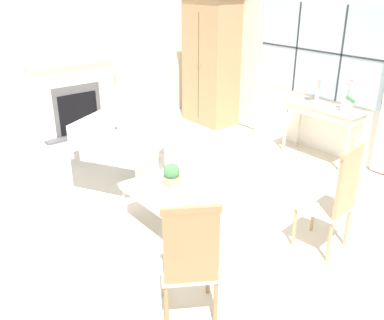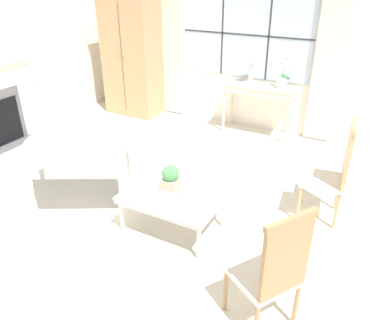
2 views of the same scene
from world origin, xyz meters
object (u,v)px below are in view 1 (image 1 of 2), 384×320
(armoire, at_px, (211,61))
(potted_plant_small, at_px, (171,174))
(accent_chair_wooden, at_px, (190,258))
(pillar_candle, at_px, (174,194))
(fireplace, at_px, (74,91))
(side_chair_wooden, at_px, (336,196))
(console_table, at_px, (324,113))
(coffee_table, at_px, (168,194))
(table_lamp, at_px, (320,73))
(armchair_upholstered, at_px, (117,161))
(potted_orchid, at_px, (348,98))

(armoire, distance_m, potted_plant_small, 3.61)
(armoire, distance_m, accent_chair_wooden, 5.11)
(potted_plant_small, bearing_deg, pillar_candle, -31.49)
(armoire, bearing_deg, fireplace, -112.59)
(side_chair_wooden, relative_size, potted_plant_small, 4.46)
(armoire, xyz_separation_m, pillar_candle, (2.64, -2.82, -0.65))
(console_table, bearing_deg, coffee_table, -88.20)
(table_lamp, height_order, armchair_upholstered, table_lamp)
(fireplace, bearing_deg, potted_plant_small, -7.11)
(table_lamp, xyz_separation_m, side_chair_wooden, (1.66, -1.93, -0.64))
(accent_chair_wooden, distance_m, coffee_table, 1.44)
(side_chair_wooden, bearing_deg, armoire, 155.01)
(fireplace, xyz_separation_m, coffee_table, (3.40, -0.53, -0.36))
(console_table, distance_m, pillar_candle, 2.92)
(potted_orchid, bearing_deg, accent_chair_wooden, -74.34)
(fireplace, bearing_deg, potted_orchid, 32.52)
(fireplace, height_order, side_chair_wooden, fireplace)
(console_table, height_order, side_chair_wooden, side_chair_wooden)
(armchair_upholstered, height_order, pillar_candle, armchair_upholstered)
(table_lamp, height_order, potted_plant_small, table_lamp)
(fireplace, relative_size, armchair_upholstered, 1.85)
(armchair_upholstered, distance_m, pillar_candle, 1.57)
(armoire, bearing_deg, console_table, 1.85)
(console_table, relative_size, armchair_upholstered, 0.93)
(side_chair_wooden, bearing_deg, console_table, 128.25)
(console_table, bearing_deg, potted_plant_small, -89.97)
(fireplace, xyz_separation_m, pillar_candle, (3.57, -0.57, -0.27))
(potted_plant_small, bearing_deg, accent_chair_wooden, -31.41)
(table_lamp, height_order, pillar_candle, table_lamp)
(armoire, distance_m, armchair_upholstered, 2.97)
(accent_chair_wooden, bearing_deg, console_table, 110.63)
(accent_chair_wooden, bearing_deg, coffee_table, 150.75)
(console_table, height_order, table_lamp, table_lamp)
(armchair_upholstered, relative_size, pillar_candle, 9.97)
(table_lamp, distance_m, coffee_table, 3.05)
(armchair_upholstered, xyz_separation_m, side_chair_wooden, (2.75, 0.83, 0.35))
(potted_plant_small, bearing_deg, table_lamp, 93.90)
(console_table, xyz_separation_m, potted_orchid, (0.34, 0.00, 0.29))
(side_chair_wooden, bearing_deg, fireplace, -174.57)
(side_chair_wooden, xyz_separation_m, accent_chair_wooden, (-0.14, -1.68, -0.02))
(table_lamp, bearing_deg, potted_plant_small, -86.10)
(table_lamp, height_order, side_chair_wooden, table_lamp)
(table_lamp, distance_m, accent_chair_wooden, 3.97)
(coffee_table, xyz_separation_m, potted_plant_small, (-0.09, 0.12, 0.17))
(console_table, xyz_separation_m, table_lamp, (-0.19, 0.06, 0.53))
(armchair_upholstered, bearing_deg, potted_plant_small, -1.61)
(fireplace, bearing_deg, console_table, 35.09)
(fireplace, bearing_deg, armoire, 67.41)
(fireplace, bearing_deg, side_chair_wooden, 5.43)
(coffee_table, bearing_deg, accent_chair_wooden, -29.25)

